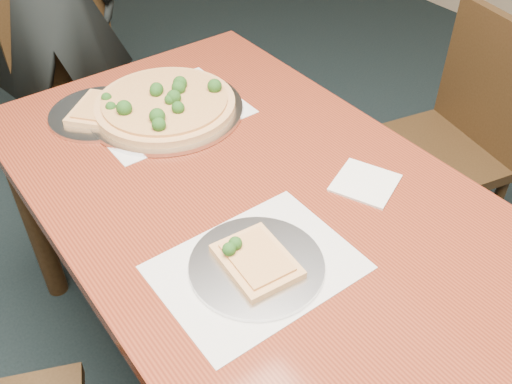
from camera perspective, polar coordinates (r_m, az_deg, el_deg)
dining_table at (r=1.42m, az=0.00°, el=-2.81°), size 0.90×1.50×0.75m
chair_far at (r=2.37m, az=-17.61°, el=10.69°), size 0.44×0.44×0.91m
chair_right at (r=2.06m, az=19.04°, el=5.41°), size 0.50×0.50×0.91m
diner at (r=2.35m, az=-20.51°, el=17.40°), size 0.67×0.56×1.58m
placemat_main at (r=1.65m, az=-8.97°, el=7.97°), size 0.42×0.32×0.00m
placemat_near at (r=1.18m, az=0.07°, el=-7.53°), size 0.40×0.30×0.00m
pizza_pan at (r=1.64m, az=-9.02°, el=8.60°), size 0.44×0.44×0.07m
slice_plate_near at (r=1.18m, az=-0.03°, el=-7.10°), size 0.28×0.28×0.06m
slice_plate_far at (r=1.67m, az=-15.37°, el=7.80°), size 0.28×0.28×0.06m
napkin at (r=1.40m, az=10.86°, el=0.91°), size 0.18×0.18×0.01m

